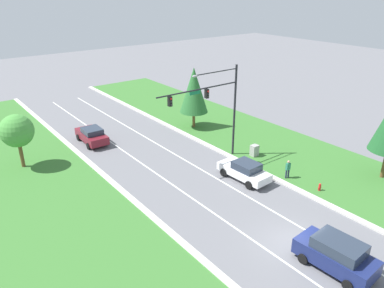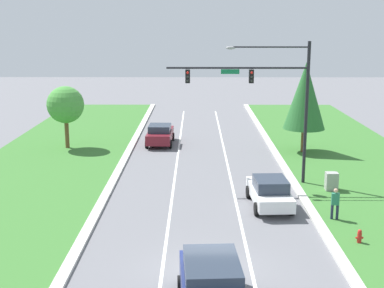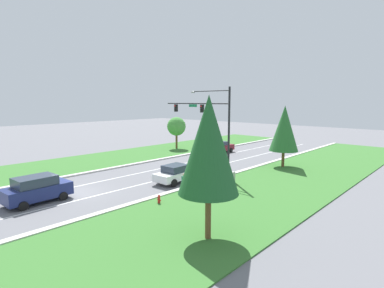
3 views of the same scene
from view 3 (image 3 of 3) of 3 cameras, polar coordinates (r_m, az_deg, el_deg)
name	(u,v)px [view 3 (image 3 of 3)]	position (r m, az deg, el deg)	size (l,w,h in m)	color
ground_plane	(74,194)	(26.21, -21.61, -8.77)	(160.00, 160.00, 0.00)	slate
curb_strip_right	(112,210)	(21.43, -14.95, -12.02)	(0.50, 90.00, 0.15)	beige
curb_strip_left	(46,180)	(31.24, -26.12, -6.22)	(0.50, 90.00, 0.15)	beige
grass_verge_right	(164,233)	(17.52, -5.35, -16.58)	(10.00, 90.00, 0.08)	#38702D
grass_verge_left	(26,172)	(36.10, -29.12, -4.64)	(10.00, 90.00, 0.08)	#38702D
lane_stripe_inner_left	(64,189)	(27.79, -23.23, -7.91)	(0.14, 81.00, 0.01)	white
lane_stripe_inner_right	(85,198)	(24.65, -19.78, -9.73)	(0.14, 81.00, 0.01)	white
traffic_signal_mast	(210,117)	(29.80, 3.41, 5.08)	(8.53, 0.41, 8.72)	black
burgundy_sedan	(219,147)	(43.38, 5.24, -0.58)	(2.23, 4.65, 1.67)	maroon
navy_suv	(37,189)	(24.87, -27.45, -7.62)	(2.45, 4.64, 1.96)	navy
white_sedan	(177,173)	(27.62, -2.90, -5.57)	(2.24, 4.74, 1.64)	white
utility_cabinet	(230,178)	(27.12, 7.27, -6.44)	(0.70, 0.60, 1.15)	#9E9E99
pedestrian	(184,183)	(24.08, -1.54, -7.35)	(0.41, 0.27, 1.69)	#232842
fire_hydrant	(159,199)	(22.07, -6.32, -10.46)	(0.34, 0.20, 0.70)	red
conifer_near_right_tree	(284,128)	(34.72, 17.17, 2.85)	(3.16, 3.16, 6.94)	brown
oak_near_left_tree	(176,127)	(46.76, -2.98, 3.34)	(2.90, 2.90, 4.98)	brown
conifer_far_right_tree	(209,145)	(15.40, 3.19, -0.24)	(3.21, 3.21, 7.70)	brown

